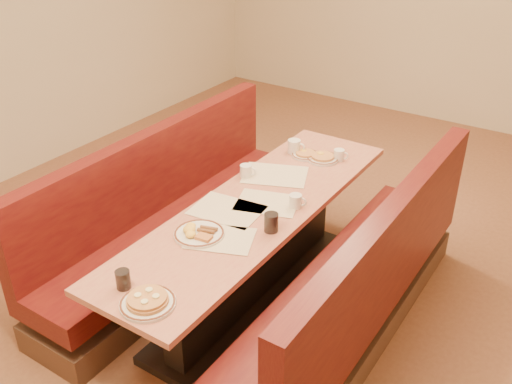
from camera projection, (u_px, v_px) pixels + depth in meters
The scene contains 19 objects.
ground at pixel (257, 297), 4.01m from camera, with size 8.00×8.00×0.00m, color #9E6647.
room_envelope at pixel (257, 16), 3.06m from camera, with size 6.04×8.04×2.82m.
diner_table at pixel (257, 253), 3.82m from camera, with size 0.70×2.50×0.75m.
booth_left at pixel (173, 223), 4.18m from camera, with size 0.55×2.50×1.05m.
booth_right at pixel (357, 294), 3.48m from camera, with size 0.55×2.50×1.05m.
placemat_near_left at pixel (227, 210), 3.58m from camera, with size 0.43×0.32×0.00m, color beige.
placemat_near_right at pixel (220, 238), 3.30m from camera, with size 0.38×0.28×0.00m, color beige.
placemat_far_left at pixel (275, 175), 4.00m from camera, with size 0.44×0.33×0.00m, color beige.
placemat_far_right at pixel (267, 203), 3.66m from camera, with size 0.39×0.29×0.00m, color beige.
pancake_plate at pixel (148, 301), 2.79m from camera, with size 0.28×0.28×0.06m.
eggs_plate at pixel (198, 233), 3.33m from camera, with size 0.30×0.30×0.06m.
extra_plate_mid at pixel (323, 158), 4.21m from camera, with size 0.24×0.24×0.05m.
extra_plate_far at pixel (305, 154), 4.27m from camera, with size 0.21×0.21×0.04m.
coffee_mug_a at pixel (296, 201), 3.60m from camera, with size 0.11×0.08×0.09m.
coffee_mug_b at pixel (246, 171), 3.96m from camera, with size 0.11×0.08×0.09m.
coffee_mug_c at pixel (339, 155), 4.19m from camera, with size 0.11×0.08×0.08m.
coffee_mug_d at pixel (295, 146), 4.30m from camera, with size 0.14×0.10×0.10m.
soda_tumbler_near at pixel (123, 280), 2.89m from camera, with size 0.08×0.08×0.10m.
soda_tumbler_mid at pixel (271, 223), 3.35m from camera, with size 0.08×0.08×0.12m.
Camera 1 is at (1.73, -2.62, 2.60)m, focal length 40.00 mm.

